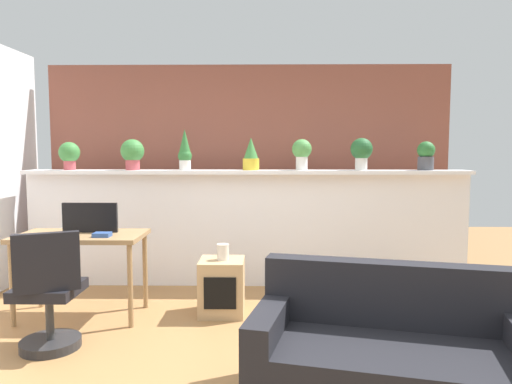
{
  "coord_description": "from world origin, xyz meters",
  "views": [
    {
      "loc": [
        0.18,
        -3.14,
        1.49
      ],
      "look_at": [
        0.11,
        1.36,
        1.09
      ],
      "focal_mm": 33.11,
      "sensor_mm": 36.0,
      "label": 1
    }
  ],
  "objects_px": {
    "couch": "(390,361)",
    "potted_plant_3": "(251,155)",
    "side_cube_shelf": "(222,287)",
    "potted_plant_0": "(69,154)",
    "vase_on_shelf": "(223,252)",
    "potted_plant_2": "(185,151)",
    "book_on_desk": "(102,235)",
    "potted_plant_6": "(426,155)",
    "tv_monitor": "(90,218)",
    "potted_plant_5": "(361,151)",
    "desk": "(81,243)",
    "potted_plant_4": "(302,152)",
    "potted_plant_1": "(132,153)",
    "office_chair": "(49,300)"
  },
  "relations": [
    {
      "from": "potted_plant_2",
      "to": "potted_plant_4",
      "type": "height_order",
      "value": "potted_plant_2"
    },
    {
      "from": "potted_plant_2",
      "to": "vase_on_shelf",
      "type": "xyz_separation_m",
      "value": [
        0.48,
        -0.91,
        -0.91
      ]
    },
    {
      "from": "potted_plant_3",
      "to": "side_cube_shelf",
      "type": "distance_m",
      "value": 1.53
    },
    {
      "from": "potted_plant_1",
      "to": "desk",
      "type": "height_order",
      "value": "potted_plant_1"
    },
    {
      "from": "tv_monitor",
      "to": "book_on_desk",
      "type": "xyz_separation_m",
      "value": [
        0.18,
        -0.22,
        -0.12
      ]
    },
    {
      "from": "couch",
      "to": "potted_plant_3",
      "type": "bearing_deg",
      "value": 109.03
    },
    {
      "from": "potted_plant_6",
      "to": "tv_monitor",
      "type": "height_order",
      "value": "potted_plant_6"
    },
    {
      "from": "potted_plant_5",
      "to": "couch",
      "type": "xyz_separation_m",
      "value": [
        -0.32,
        -2.47,
        -1.19
      ]
    },
    {
      "from": "potted_plant_3",
      "to": "side_cube_shelf",
      "type": "height_order",
      "value": "potted_plant_3"
    },
    {
      "from": "potted_plant_1",
      "to": "potted_plant_6",
      "type": "height_order",
      "value": "potted_plant_1"
    },
    {
      "from": "potted_plant_3",
      "to": "potted_plant_4",
      "type": "relative_size",
      "value": 1.05
    },
    {
      "from": "potted_plant_5",
      "to": "desk",
      "type": "xyz_separation_m",
      "value": [
        -2.67,
        -0.99,
        -0.81
      ]
    },
    {
      "from": "potted_plant_0",
      "to": "vase_on_shelf",
      "type": "xyz_separation_m",
      "value": [
        1.75,
        -0.95,
        -0.87
      ]
    },
    {
      "from": "potted_plant_5",
      "to": "side_cube_shelf",
      "type": "xyz_separation_m",
      "value": [
        -1.43,
        -0.91,
        -1.23
      ]
    },
    {
      "from": "potted_plant_6",
      "to": "vase_on_shelf",
      "type": "bearing_deg",
      "value": -155.95
    },
    {
      "from": "potted_plant_6",
      "to": "vase_on_shelf",
      "type": "distance_m",
      "value": 2.47
    },
    {
      "from": "potted_plant_2",
      "to": "potted_plant_5",
      "type": "bearing_deg",
      "value": 0.03
    },
    {
      "from": "side_cube_shelf",
      "to": "couch",
      "type": "bearing_deg",
      "value": -54.8
    },
    {
      "from": "desk",
      "to": "side_cube_shelf",
      "type": "xyz_separation_m",
      "value": [
        1.24,
        0.09,
        -0.42
      ]
    },
    {
      "from": "tv_monitor",
      "to": "couch",
      "type": "xyz_separation_m",
      "value": [
        2.29,
        -1.56,
        -0.6
      ]
    },
    {
      "from": "office_chair",
      "to": "vase_on_shelf",
      "type": "distance_m",
      "value": 1.48
    },
    {
      "from": "potted_plant_5",
      "to": "book_on_desk",
      "type": "relative_size",
      "value": 2.43
    },
    {
      "from": "office_chair",
      "to": "potted_plant_5",
      "type": "bearing_deg",
      "value": 33.34
    },
    {
      "from": "potted_plant_5",
      "to": "vase_on_shelf",
      "type": "height_order",
      "value": "potted_plant_5"
    },
    {
      "from": "potted_plant_0",
      "to": "potted_plant_6",
      "type": "bearing_deg",
      "value": -0.03
    },
    {
      "from": "desk",
      "to": "couch",
      "type": "relative_size",
      "value": 0.65
    },
    {
      "from": "potted_plant_0",
      "to": "potted_plant_6",
      "type": "distance_m",
      "value": 3.87
    },
    {
      "from": "potted_plant_5",
      "to": "desk",
      "type": "height_order",
      "value": "potted_plant_5"
    },
    {
      "from": "side_cube_shelf",
      "to": "couch",
      "type": "relative_size",
      "value": 0.3
    },
    {
      "from": "vase_on_shelf",
      "to": "potted_plant_5",
      "type": "bearing_deg",
      "value": 32.68
    },
    {
      "from": "potted_plant_5",
      "to": "potted_plant_6",
      "type": "relative_size",
      "value": 1.11
    },
    {
      "from": "potted_plant_0",
      "to": "couch",
      "type": "xyz_separation_m",
      "value": [
        2.85,
        -2.51,
        -1.16
      ]
    },
    {
      "from": "book_on_desk",
      "to": "couch",
      "type": "xyz_separation_m",
      "value": [
        2.11,
        -1.34,
        -0.49
      ]
    },
    {
      "from": "potted_plant_0",
      "to": "potted_plant_2",
      "type": "height_order",
      "value": "potted_plant_2"
    },
    {
      "from": "potted_plant_0",
      "to": "potted_plant_2",
      "type": "xyz_separation_m",
      "value": [
        1.27,
        -0.04,
        0.03
      ]
    },
    {
      "from": "potted_plant_1",
      "to": "side_cube_shelf",
      "type": "xyz_separation_m",
      "value": [
        1.04,
        -0.92,
        -1.21
      ]
    },
    {
      "from": "potted_plant_6",
      "to": "office_chair",
      "type": "height_order",
      "value": "potted_plant_6"
    },
    {
      "from": "potted_plant_1",
      "to": "vase_on_shelf",
      "type": "distance_m",
      "value": 1.66
    },
    {
      "from": "potted_plant_2",
      "to": "potted_plant_3",
      "type": "relative_size",
      "value": 1.25
    },
    {
      "from": "potted_plant_6",
      "to": "side_cube_shelf",
      "type": "xyz_separation_m",
      "value": [
        -2.13,
        -0.94,
        -1.18
      ]
    },
    {
      "from": "potted_plant_6",
      "to": "side_cube_shelf",
      "type": "distance_m",
      "value": 2.61
    },
    {
      "from": "office_chair",
      "to": "potted_plant_2",
      "type": "bearing_deg",
      "value": 67.11
    },
    {
      "from": "couch",
      "to": "tv_monitor",
      "type": "bearing_deg",
      "value": 145.75
    },
    {
      "from": "tv_monitor",
      "to": "potted_plant_0",
      "type": "bearing_deg",
      "value": 120.48
    },
    {
      "from": "potted_plant_5",
      "to": "potted_plant_4",
      "type": "bearing_deg",
      "value": 177.3
    },
    {
      "from": "tv_monitor",
      "to": "vase_on_shelf",
      "type": "xyz_separation_m",
      "value": [
        1.19,
        0.01,
        -0.31
      ]
    },
    {
      "from": "side_cube_shelf",
      "to": "potted_plant_6",
      "type": "bearing_deg",
      "value": 23.86
    },
    {
      "from": "book_on_desk",
      "to": "potted_plant_3",
      "type": "bearing_deg",
      "value": 43.23
    },
    {
      "from": "potted_plant_4",
      "to": "potted_plant_6",
      "type": "relative_size",
      "value": 1.08
    },
    {
      "from": "potted_plant_6",
      "to": "side_cube_shelf",
      "type": "relative_size",
      "value": 0.62
    }
  ]
}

